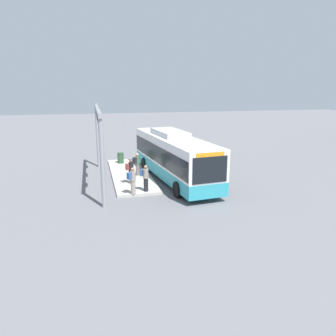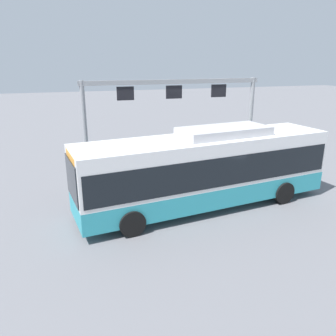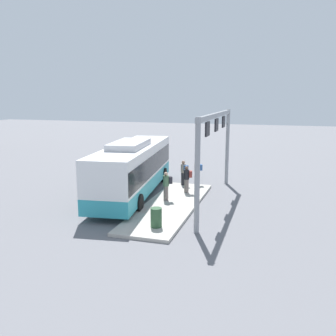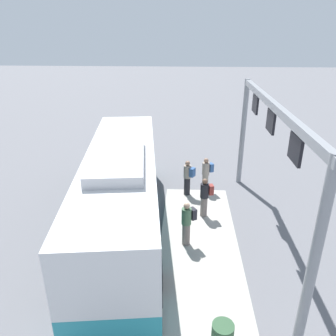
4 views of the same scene
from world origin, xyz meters
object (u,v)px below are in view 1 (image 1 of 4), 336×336
Objects in this scene: person_boarding at (132,180)px; person_waiting_near at (145,177)px; person_waiting_far at (137,164)px; trash_bin at (121,158)px; bus_main at (174,155)px; person_waiting_mid at (131,171)px.

person_waiting_near is at bearing 1.13° from person_boarding.
person_waiting_far is at bearing 53.74° from person_boarding.
person_boarding is 1.00× the size of person_waiting_far.
person_boarding is 4.32m from person_waiting_far.
person_waiting_far is 1.86× the size of trash_bin.
person_waiting_far is 4.40m from trash_bin.
person_waiting_mid is (0.87, -3.20, -0.76)m from bus_main.
person_boarding is 1.00× the size of person_waiting_mid.
person_waiting_mid is at bearing 61.43° from person_boarding.
bus_main is at bearing -56.23° from person_waiting_far.
person_boarding is 8.54m from trash_bin.
bus_main reaches higher than person_waiting_far.
trash_bin is at bearing 65.20° from person_boarding.
person_boarding is at bearing -123.68° from person_waiting_near.
trash_bin is (-8.12, -0.80, -0.44)m from person_waiting_near.
trash_bin is at bearing 126.39° from person_waiting_near.
person_waiting_far is at bearing 10.97° from trash_bin.
trash_bin is at bearing 68.81° from person_waiting_far.
person_boarding and person_waiting_near have the same top height.
person_boarding is 1.86× the size of trash_bin.
person_waiting_mid is at bearing -142.21° from person_waiting_far.
person_waiting_far is (-4.23, 0.88, 0.00)m from person_boarding.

